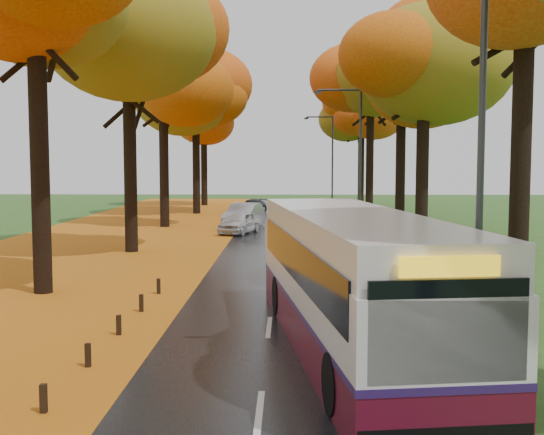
{
  "coord_description": "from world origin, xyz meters",
  "views": [
    {
      "loc": [
        0.48,
        -5.26,
        4.35
      ],
      "look_at": [
        0.0,
        15.3,
        2.6
      ],
      "focal_mm": 45.0,
      "sensor_mm": 36.0,
      "label": 1
    }
  ],
  "objects_px": {
    "streetlamp_far": "(329,155)",
    "car_silver": "(244,215)",
    "streetlamp_near": "(468,141)",
    "bus": "(352,278)",
    "streetlamp_mid": "(355,153)",
    "car_dark": "(252,207)",
    "car_white": "(240,222)"
  },
  "relations": [
    {
      "from": "streetlamp_far",
      "to": "car_silver",
      "type": "relative_size",
      "value": 1.71
    },
    {
      "from": "streetlamp_near",
      "to": "bus",
      "type": "xyz_separation_m",
      "value": [
        -1.99,
        2.08,
        -3.05
      ]
    },
    {
      "from": "streetlamp_near",
      "to": "bus",
      "type": "relative_size",
      "value": 0.66
    },
    {
      "from": "streetlamp_far",
      "to": "car_silver",
      "type": "bearing_deg",
      "value": -114.36
    },
    {
      "from": "streetlamp_mid",
      "to": "car_dark",
      "type": "distance_m",
      "value": 20.32
    },
    {
      "from": "car_white",
      "to": "bus",
      "type": "bearing_deg",
      "value": -61.45
    },
    {
      "from": "streetlamp_mid",
      "to": "car_white",
      "type": "height_order",
      "value": "streetlamp_mid"
    },
    {
      "from": "streetlamp_near",
      "to": "streetlamp_far",
      "type": "distance_m",
      "value": 44.0
    },
    {
      "from": "bus",
      "to": "car_white",
      "type": "bearing_deg",
      "value": 92.08
    },
    {
      "from": "streetlamp_far",
      "to": "car_white",
      "type": "height_order",
      "value": "streetlamp_far"
    },
    {
      "from": "bus",
      "to": "car_white",
      "type": "xyz_separation_m",
      "value": [
        -4.3,
        24.28,
        -0.98
      ]
    },
    {
      "from": "streetlamp_mid",
      "to": "bus",
      "type": "distance_m",
      "value": 20.25
    },
    {
      "from": "streetlamp_far",
      "to": "bus",
      "type": "distance_m",
      "value": 42.08
    },
    {
      "from": "bus",
      "to": "car_silver",
      "type": "xyz_separation_m",
      "value": [
        -4.3,
        28.01,
        -0.86
      ]
    },
    {
      "from": "streetlamp_near",
      "to": "car_white",
      "type": "xyz_separation_m",
      "value": [
        -6.3,
        26.36,
        -4.03
      ]
    },
    {
      "from": "streetlamp_mid",
      "to": "car_dark",
      "type": "relative_size",
      "value": 2.04
    },
    {
      "from": "streetlamp_far",
      "to": "car_silver",
      "type": "distance_m",
      "value": 15.76
    },
    {
      "from": "streetlamp_mid",
      "to": "streetlamp_far",
      "type": "bearing_deg",
      "value": 90.0
    },
    {
      "from": "car_silver",
      "to": "bus",
      "type": "bearing_deg",
      "value": -68.41
    },
    {
      "from": "streetlamp_near",
      "to": "car_silver",
      "type": "bearing_deg",
      "value": 101.82
    },
    {
      "from": "streetlamp_near",
      "to": "streetlamp_far",
      "type": "xyz_separation_m",
      "value": [
        0.0,
        44.0,
        0.0
      ]
    },
    {
      "from": "streetlamp_mid",
      "to": "streetlamp_far",
      "type": "xyz_separation_m",
      "value": [
        0.0,
        22.0,
        0.0
      ]
    },
    {
      "from": "streetlamp_near",
      "to": "car_dark",
      "type": "height_order",
      "value": "streetlamp_near"
    },
    {
      "from": "streetlamp_near",
      "to": "bus",
      "type": "distance_m",
      "value": 4.19
    },
    {
      "from": "car_white",
      "to": "car_silver",
      "type": "distance_m",
      "value": 3.74
    },
    {
      "from": "streetlamp_mid",
      "to": "car_dark",
      "type": "height_order",
      "value": "streetlamp_mid"
    },
    {
      "from": "streetlamp_mid",
      "to": "car_silver",
      "type": "xyz_separation_m",
      "value": [
        -6.3,
        8.09,
        -3.9
      ]
    },
    {
      "from": "streetlamp_mid",
      "to": "car_silver",
      "type": "relative_size",
      "value": 1.71
    },
    {
      "from": "streetlamp_far",
      "to": "car_silver",
      "type": "xyz_separation_m",
      "value": [
        -6.3,
        -13.91,
        -3.9
      ]
    },
    {
      "from": "streetlamp_mid",
      "to": "car_dark",
      "type": "bearing_deg",
      "value": 108.45
    },
    {
      "from": "car_white",
      "to": "car_dark",
      "type": "bearing_deg",
      "value": 108.5
    },
    {
      "from": "streetlamp_near",
      "to": "car_dark",
      "type": "xyz_separation_m",
      "value": [
        -6.3,
        40.88,
        -4.1
      ]
    }
  ]
}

